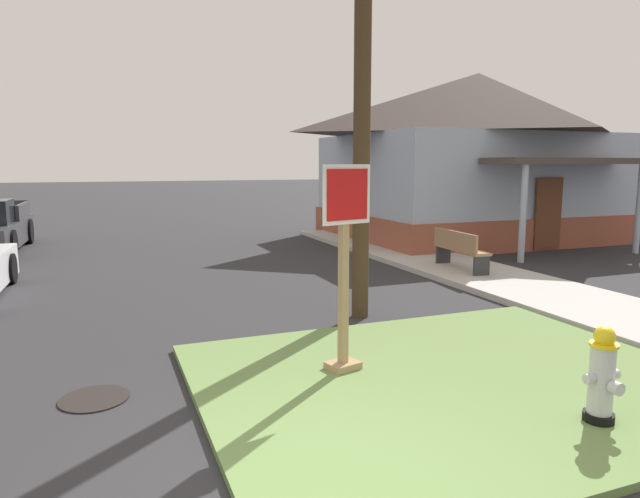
# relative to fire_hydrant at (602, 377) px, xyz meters

# --- Properties ---
(grass_corner_patch) EXTENTS (5.56, 4.50, 0.08)m
(grass_corner_patch) POSITION_rel_fire_hydrant_xyz_m (-0.61, 1.39, -0.46)
(grass_corner_patch) COLOR #668447
(grass_corner_patch) RESTS_ON ground
(sidewalk_strip) EXTENTS (2.20, 17.56, 0.12)m
(sidewalk_strip) POSITION_rel_fire_hydrant_xyz_m (3.37, 5.78, -0.44)
(sidewalk_strip) COLOR #B2AFA8
(sidewalk_strip) RESTS_ON ground
(fire_hydrant) EXTENTS (0.38, 0.34, 0.90)m
(fire_hydrant) POSITION_rel_fire_hydrant_xyz_m (0.00, 0.00, 0.00)
(fire_hydrant) COLOR black
(fire_hydrant) RESTS_ON grass_corner_patch
(stop_sign) EXTENTS (0.64, 0.36, 2.34)m
(stop_sign) POSITION_rel_fire_hydrant_xyz_m (-1.65, 2.07, 0.69)
(stop_sign) COLOR #A3845B
(stop_sign) RESTS_ON grass_corner_patch
(manhole_cover) EXTENTS (0.70, 0.70, 0.02)m
(manhole_cover) POSITION_rel_fire_hydrant_xyz_m (-4.33, 2.41, -0.50)
(manhole_cover) COLOR black
(manhole_cover) RESTS_ON ground
(street_bench) EXTENTS (0.52, 1.75, 0.85)m
(street_bench) POSITION_rel_fire_hydrant_xyz_m (3.14, 6.61, 0.09)
(street_bench) COLOR #93704C
(street_bench) RESTS_ON sidewalk_strip
(corner_house) EXTENTS (9.19, 8.27, 5.33)m
(corner_house) POSITION_rel_fire_hydrant_xyz_m (7.47, 11.91, 2.23)
(corner_house) COLOR brown
(corner_house) RESTS_ON ground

